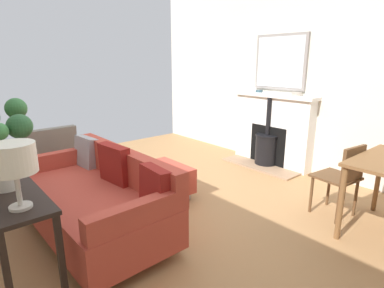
{
  "coord_description": "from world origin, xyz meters",
  "views": [
    {
      "loc": [
        1.77,
        2.7,
        1.64
      ],
      "look_at": [
        -0.57,
        -0.03,
        0.67
      ],
      "focal_mm": 29.06,
      "sensor_mm": 36.0,
      "label": 1
    }
  ],
  "objects": [
    {
      "name": "ottoman",
      "position": [
        -0.23,
        -0.24,
        0.24
      ],
      "size": [
        0.64,
        0.67,
        0.39
      ],
      "color": "#B2B2B7",
      "rests_on": "ground"
    },
    {
      "name": "mantel_bowl_near",
      "position": [
        -2.36,
        -0.45,
        1.16
      ],
      "size": [
        0.12,
        0.12,
        0.04
      ],
      "color": "#334C56",
      "rests_on": "fireplace"
    },
    {
      "name": "sofa",
      "position": [
        0.67,
        -0.01,
        0.35
      ],
      "size": [
        0.93,
        1.86,
        0.84
      ],
      "color": "#B2B2B7",
      "rests_on": "ground"
    },
    {
      "name": "mirror_over_mantel",
      "position": [
        -2.46,
        -0.15,
        1.62
      ],
      "size": [
        0.04,
        0.89,
        0.83
      ],
      "color": "gray"
    },
    {
      "name": "mantel_bowl_far",
      "position": [
        -2.36,
        0.23,
        1.17
      ],
      "size": [
        0.16,
        0.16,
        0.05
      ],
      "color": "#9E9384",
      "rests_on": "fireplace"
    },
    {
      "name": "console_table",
      "position": [
        1.42,
        -0.0,
        0.64
      ],
      "size": [
        0.37,
        1.61,
        0.73
      ],
      "color": "black",
      "rests_on": "ground"
    },
    {
      "name": "wall_left",
      "position": [
        -2.54,
        0.0,
        1.44
      ],
      "size": [
        0.12,
        5.9,
        2.89
      ],
      "primitive_type": "cube",
      "color": "beige",
      "rests_on": "ground"
    },
    {
      "name": "armchair_accent",
      "position": [
        0.64,
        -1.49,
        0.46
      ],
      "size": [
        0.7,
        0.61,
        0.83
      ],
      "color": "brown",
      "rests_on": "ground"
    },
    {
      "name": "dining_chair_near_fireplace",
      "position": [
        -1.42,
        1.41,
        0.49
      ],
      "size": [
        0.45,
        0.45,
        0.81
      ],
      "color": "brown",
      "rests_on": "ground"
    },
    {
      "name": "fireplace",
      "position": [
        -2.34,
        -0.15,
        0.51
      ],
      "size": [
        0.6,
        1.41,
        1.14
      ],
      "color": "#9E7A5B",
      "rests_on": "ground"
    },
    {
      "name": "ground_plane",
      "position": [
        0.0,
        0.0,
        -0.0
      ],
      "size": [
        5.09,
        5.9,
        0.01
      ],
      "primitive_type": "cube",
      "color": "#A87A4C"
    },
    {
      "name": "potted_plant",
      "position": [
        1.41,
        0.18,
        1.12
      ],
      "size": [
        0.5,
        0.45,
        0.64
      ],
      "color": "silver",
      "rests_on": "console_table"
    },
    {
      "name": "table_lamp_far_end",
      "position": [
        1.42,
        0.6,
        1.05
      ],
      "size": [
        0.27,
        0.27,
        0.43
      ],
      "color": "beige",
      "rests_on": "console_table"
    }
  ]
}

